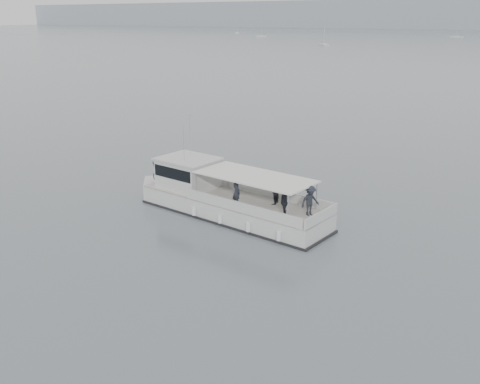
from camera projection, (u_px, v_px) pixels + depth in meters
The scene contains 3 objects.
ground at pixel (183, 214), 31.81m from camera, with size 1400.00×1400.00×0.00m, color #556064.
tour_boat at pixel (217, 197), 31.93m from camera, with size 13.74×4.50×5.72m.
moored_fleet at pixel (350, 44), 224.72m from camera, with size 360.35×260.76×9.30m.
Camera 1 is at (19.16, -23.07, 11.19)m, focal length 40.00 mm.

